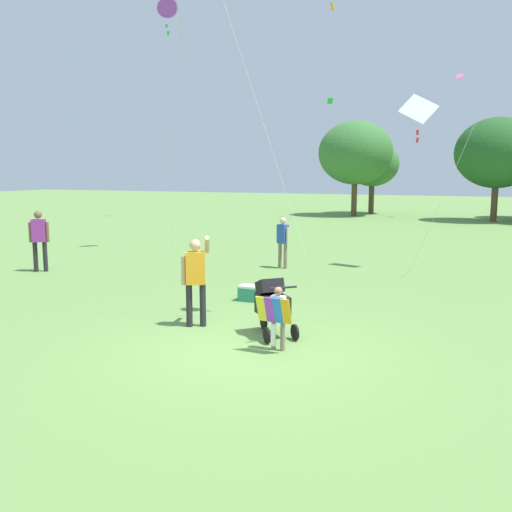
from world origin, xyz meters
name	(u,v)px	position (x,y,z in m)	size (l,w,h in m)	color
ground_plane	(251,350)	(0.00, 0.00, 0.00)	(120.00, 120.00, 0.00)	#668E47
child_with_butterfly_kite	(277,313)	(0.41, 0.15, 0.63)	(0.58, 0.35, 1.05)	#7F705B
person_adult_flyer	(196,274)	(-1.49, 0.91, 0.99)	(0.52, 0.64, 1.72)	#232328
stroller	(272,302)	(0.03, 0.90, 0.61)	(0.96, 0.99, 1.03)	black
kite_orange_delta	(167,11)	(-7.09, 9.44, 8.31)	(2.89, 3.93, 8.72)	purple
kite_green_novelty	(419,113)	(1.52, 8.72, 4.51)	(2.31, 2.74, 5.09)	white
distant_kites_cluster	(420,54)	(-0.47, 25.46, 9.36)	(23.20, 6.25, 6.90)	green
person_sitting_far	(283,238)	(-2.13, 7.49, 0.90)	(0.45, 0.33, 1.52)	#7F705B
person_kid_running	(39,236)	(-8.40, 4.27, 1.04)	(0.50, 0.39, 1.76)	#232328
cooler_box	(249,293)	(-1.39, 3.20, 0.18)	(0.45, 0.33, 0.35)	#288466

